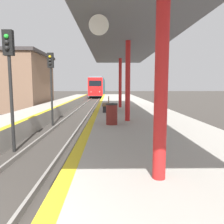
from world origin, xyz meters
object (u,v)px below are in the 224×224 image
(train, at_px, (98,87))
(signal_near, at_px, (10,68))
(trash_bin, at_px, (112,114))
(bench, at_px, (107,104))
(signal_mid, at_px, (51,75))

(train, height_order, signal_near, signal_near)
(signal_near, height_order, trash_bin, signal_near)
(bench, bearing_deg, train, 93.44)
(signal_mid, bearing_deg, bench, 6.96)
(signal_near, bearing_deg, bench, 59.20)
(trash_bin, height_order, bench, bench)
(signal_near, relative_size, signal_mid, 1.00)
(signal_near, bearing_deg, train, 88.49)
(train, bearing_deg, bench, -86.56)
(signal_mid, xyz_separation_m, bench, (3.42, 0.42, -1.78))
(train, distance_m, signal_near, 44.74)
(signal_near, relative_size, trash_bin, 5.01)
(train, distance_m, trash_bin, 43.80)
(trash_bin, relative_size, bench, 0.45)
(signal_mid, bearing_deg, signal_near, -90.89)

